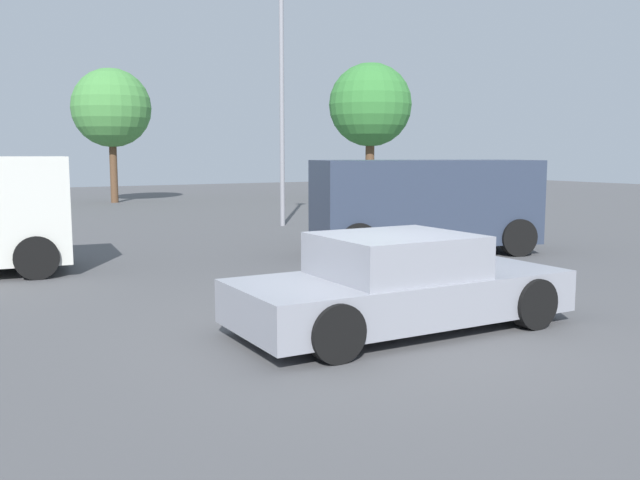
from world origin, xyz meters
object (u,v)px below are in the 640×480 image
(dog, at_px, (464,273))
(suv_dark, at_px, (424,203))
(sedan_foreground, at_px, (400,285))
(light_post_near, at_px, (282,62))

(dog, xyz_separation_m, suv_dark, (2.12, 3.63, 0.82))
(sedan_foreground, height_order, dog, sedan_foreground)
(light_post_near, bearing_deg, sedan_foreground, -110.73)
(dog, height_order, suv_dark, suv_dark)
(sedan_foreground, distance_m, dog, 2.76)
(sedan_foreground, distance_m, light_post_near, 13.26)
(dog, distance_m, suv_dark, 4.29)
(sedan_foreground, relative_size, dog, 6.39)
(sedan_foreground, bearing_deg, suv_dark, 49.60)
(dog, xyz_separation_m, light_post_near, (2.09, 10.32, 4.57))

